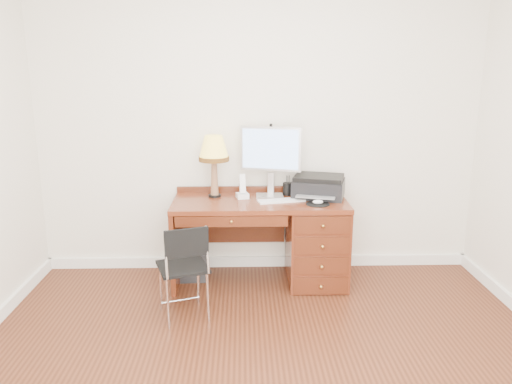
{
  "coord_description": "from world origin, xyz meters",
  "views": [
    {
      "loc": [
        -0.15,
        -2.75,
        1.87
      ],
      "look_at": [
        -0.04,
        1.2,
        0.87
      ],
      "focal_mm": 35.0,
      "sensor_mm": 36.0,
      "label": 1
    }
  ],
  "objects_px": {
    "phone": "(242,191)",
    "chair": "(182,263)",
    "desk": "(296,237)",
    "monitor": "(270,153)",
    "equipment_box": "(191,261)",
    "leg_lamp": "(214,152)",
    "printer": "(319,186)"
  },
  "relations": [
    {
      "from": "phone",
      "to": "chair",
      "type": "xyz_separation_m",
      "value": [
        -0.45,
        -0.75,
        -0.36
      ]
    },
    {
      "from": "desk",
      "to": "monitor",
      "type": "height_order",
      "value": "monitor"
    },
    {
      "from": "phone",
      "to": "monitor",
      "type": "bearing_deg",
      "value": 3.65
    },
    {
      "from": "monitor",
      "to": "chair",
      "type": "relative_size",
      "value": 0.82
    },
    {
      "from": "chair",
      "to": "equipment_box",
      "type": "relative_size",
      "value": 2.39
    },
    {
      "from": "leg_lamp",
      "to": "phone",
      "type": "relative_size",
      "value": 2.55
    },
    {
      "from": "monitor",
      "to": "leg_lamp",
      "type": "xyz_separation_m",
      "value": [
        -0.49,
        -0.01,
        0.01
      ]
    },
    {
      "from": "printer",
      "to": "monitor",
      "type": "bearing_deg",
      "value": -169.98
    },
    {
      "from": "desk",
      "to": "leg_lamp",
      "type": "relative_size",
      "value": 2.76
    },
    {
      "from": "desk",
      "to": "monitor",
      "type": "xyz_separation_m",
      "value": [
        -0.23,
        0.14,
        0.73
      ]
    },
    {
      "from": "chair",
      "to": "desk",
      "type": "bearing_deg",
      "value": 17.65
    },
    {
      "from": "monitor",
      "to": "leg_lamp",
      "type": "relative_size",
      "value": 1.14
    },
    {
      "from": "leg_lamp",
      "to": "equipment_box",
      "type": "distance_m",
      "value": 1.02
    },
    {
      "from": "desk",
      "to": "printer",
      "type": "xyz_separation_m",
      "value": [
        0.2,
        0.1,
        0.43
      ]
    },
    {
      "from": "printer",
      "to": "equipment_box",
      "type": "height_order",
      "value": "printer"
    },
    {
      "from": "desk",
      "to": "monitor",
      "type": "distance_m",
      "value": 0.78
    },
    {
      "from": "monitor",
      "to": "printer",
      "type": "height_order",
      "value": "monitor"
    },
    {
      "from": "leg_lamp",
      "to": "desk",
      "type": "bearing_deg",
      "value": -10.0
    },
    {
      "from": "monitor",
      "to": "leg_lamp",
      "type": "bearing_deg",
      "value": -163.04
    },
    {
      "from": "desk",
      "to": "leg_lamp",
      "type": "bearing_deg",
      "value": 170.0
    },
    {
      "from": "leg_lamp",
      "to": "chair",
      "type": "height_order",
      "value": "leg_lamp"
    },
    {
      "from": "monitor",
      "to": "leg_lamp",
      "type": "distance_m",
      "value": 0.49
    },
    {
      "from": "phone",
      "to": "equipment_box",
      "type": "distance_m",
      "value": 0.8
    },
    {
      "from": "monitor",
      "to": "printer",
      "type": "bearing_deg",
      "value": 9.74
    },
    {
      "from": "phone",
      "to": "chair",
      "type": "distance_m",
      "value": 0.95
    },
    {
      "from": "leg_lamp",
      "to": "printer",
      "type": "bearing_deg",
      "value": -1.92
    },
    {
      "from": "equipment_box",
      "to": "chair",
      "type": "bearing_deg",
      "value": -92.58
    },
    {
      "from": "chair",
      "to": "monitor",
      "type": "bearing_deg",
      "value": 31.02
    },
    {
      "from": "chair",
      "to": "printer",
      "type": "bearing_deg",
      "value": 15.93
    },
    {
      "from": "printer",
      "to": "equipment_box",
      "type": "xyz_separation_m",
      "value": [
        -1.14,
        -0.01,
        -0.69
      ]
    },
    {
      "from": "leg_lamp",
      "to": "chair",
      "type": "bearing_deg",
      "value": -104.5
    },
    {
      "from": "desk",
      "to": "chair",
      "type": "xyz_separation_m",
      "value": [
        -0.93,
        -0.68,
        0.04
      ]
    }
  ]
}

